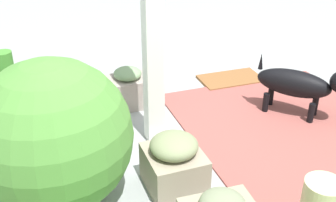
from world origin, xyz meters
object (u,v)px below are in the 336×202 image
porch_pillar (152,18)px  doormat (231,79)px  terracotta_pot_tall (14,110)px  round_shrub (53,136)px  dog (300,84)px  stone_planter_nearest (128,89)px  stone_planter_mid (174,163)px

porch_pillar → doormat: 1.77m
porch_pillar → terracotta_pot_tall: size_ratio=2.66×
round_shrub → terracotta_pot_tall: size_ratio=1.29×
round_shrub → dog: 2.25m
stone_planter_nearest → doormat: (-1.22, -0.17, -0.16)m
stone_planter_mid → round_shrub: 0.84m
porch_pillar → dog: 1.55m
porch_pillar → stone_planter_mid: size_ratio=4.97×
porch_pillar → stone_planter_mid: (0.07, 0.64, -0.85)m
doormat → dog: bearing=102.3°
doormat → terracotta_pot_tall: bearing=11.2°
stone_planter_nearest → doormat: size_ratio=0.64×
stone_planter_nearest → round_shrub: bearing=56.1°
stone_planter_mid → dog: 1.54m
stone_planter_nearest → stone_planter_mid: stone_planter_mid is taller
stone_planter_nearest → stone_planter_mid: size_ratio=1.03×
stone_planter_nearest → dog: (-1.41, 0.74, 0.15)m
stone_planter_mid → stone_planter_nearest: bearing=-90.7°
porch_pillar → doormat: (-1.17, -0.83, -1.04)m
porch_pillar → round_shrub: size_ratio=2.06×
porch_pillar → stone_planter_mid: bearing=84.2°
porch_pillar → round_shrub: 1.12m
porch_pillar → terracotta_pot_tall: porch_pillar is taller
dog → stone_planter_mid: bearing=21.5°
porch_pillar → dog: (-1.36, 0.08, -0.72)m
porch_pillar → stone_planter_nearest: 1.10m
terracotta_pot_tall → stone_planter_nearest: bearing=-165.4°
round_shrub → dog: round_shrub is taller
porch_pillar → round_shrub: bearing=31.6°
porch_pillar → stone_planter_nearest: (0.05, -0.66, -0.87)m
doormat → porch_pillar: bearing=35.5°
stone_planter_nearest → terracotta_pot_tall: bearing=14.6°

